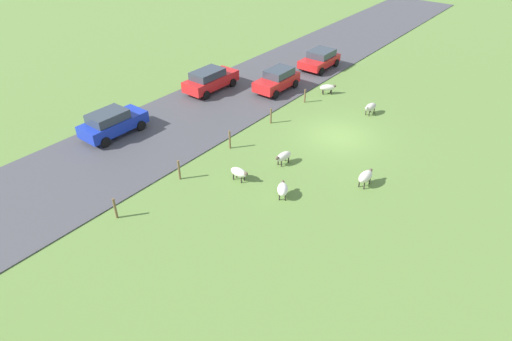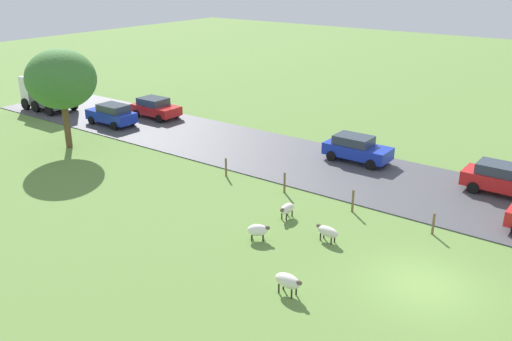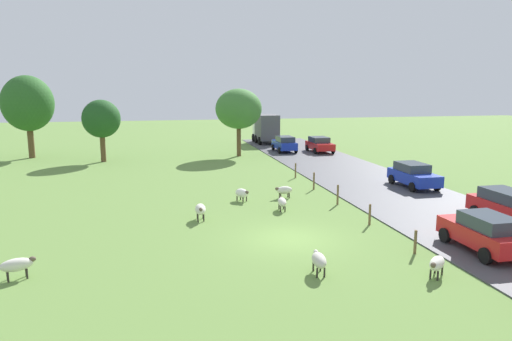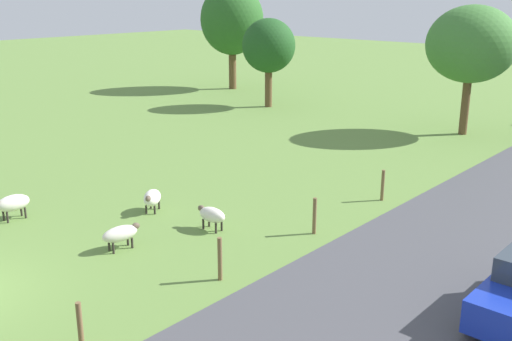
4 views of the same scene
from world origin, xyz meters
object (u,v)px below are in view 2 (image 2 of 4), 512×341
Objects in this scene: car_0 at (357,148)px; car_2 at (506,179)px; sheep_3 at (288,281)px; sheep_4 at (287,209)px; tree_0 at (61,79)px; sheep_2 at (258,230)px; car_3 at (112,114)px; car_5 at (155,107)px; sheep_1 at (327,231)px; truck_0 at (48,89)px.

car_2 is (-0.04, -8.98, 0.02)m from car_0.
sheep_3 is 1.09× the size of sheep_4.
car_0 is 0.92× the size of car_2.
tree_0 reaches higher than sheep_3.
car_0 is at bearing 5.81° from sheep_2.
car_5 is at bearing -17.17° from car_3.
car_0 reaches higher than sheep_4.
sheep_3 is (-4.66, -0.92, 0.08)m from sheep_1.
tree_0 is at bearing 80.24° from sheep_2.
tree_0 is 9.67m from car_5.
car_3 is at bearing 162.83° from car_5.
sheep_3 is 15.86m from car_0.
car_0 is at bearing -89.32° from car_5.
car_5 is (8.85, 0.71, -3.83)m from tree_0.
sheep_1 is 31.56m from truck_0.
car_0 is at bearing -62.31° from tree_0.
tree_0 is 28.01m from car_2.
truck_0 reaches higher than car_0.
car_0 is 17.98m from car_5.
sheep_1 is 24.13m from car_5.
sheep_2 is 19.25m from tree_0.
sheep_2 is 2.73m from sheep_4.
car_3 reaches higher than car_5.
tree_0 is at bearing -161.09° from car_3.
sheep_1 is 1.02× the size of sheep_3.
car_5 is at bearing -67.73° from truck_0.
truck_0 is (8.35, 28.21, 1.41)m from sheep_2.
sheep_4 reaches higher than sheep_1.
sheep_3 is 0.31× the size of car_5.
sheep_4 is at bearing 140.08° from car_2.
car_5 is (3.68, -8.99, -1.03)m from truck_0.
car_2 reaches higher than sheep_4.
car_5 is at bearing 4.59° from tree_0.
truck_0 reaches higher than sheep_2.
sheep_3 is at bearing -115.40° from car_3.
sheep_4 is at bearing 4.35° from sheep_2.
sheep_1 is 4.75m from sheep_3.
sheep_4 is 0.27× the size of car_0.
tree_0 reaches higher than truck_0.
car_0 is at bearing 17.59° from sheep_3.
sheep_2 is 4.56m from sheep_3.
car_3 is (11.33, 23.87, 0.34)m from sheep_3.
sheep_2 is 29.46m from truck_0.
sheep_4 is (2.72, 0.21, 0.01)m from sheep_2.
car_5 is at bearing 56.80° from sheep_3.
sheep_3 reaches higher than sheep_1.
sheep_2 is 0.16× the size of tree_0.
car_5 reaches higher than sheep_2.
truck_0 is (5.63, 28.01, 1.40)m from sheep_4.
sheep_4 is at bearing 33.89° from sheep_3.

